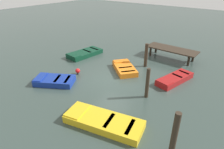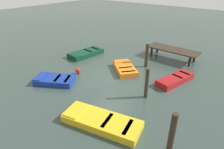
# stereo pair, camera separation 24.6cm
# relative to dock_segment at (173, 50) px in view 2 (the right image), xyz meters

# --- Properties ---
(ground_plane) EXTENTS (80.00, 80.00, 0.00)m
(ground_plane) POSITION_rel_dock_segment_xyz_m (-1.93, -6.39, -0.83)
(ground_plane) COLOR #33423D
(dock_segment) EXTENTS (4.54, 1.77, 0.95)m
(dock_segment) POSITION_rel_dock_segment_xyz_m (0.00, 0.00, 0.00)
(dock_segment) COLOR #33281E
(dock_segment) RESTS_ON ground_plane
(rowboat_red) EXTENTS (1.80, 3.30, 0.46)m
(rowboat_red) POSITION_rel_dock_segment_xyz_m (1.90, -4.04, -0.61)
(rowboat_red) COLOR maroon
(rowboat_red) RESTS_ON ground_plane
(rowboat_orange) EXTENTS (2.92, 2.76, 0.46)m
(rowboat_orange) POSITION_rel_dock_segment_xyz_m (-1.96, -4.70, -0.61)
(rowboat_orange) COLOR orange
(rowboat_orange) RESTS_ON ground_plane
(rowboat_blue) EXTENTS (3.02, 2.57, 0.46)m
(rowboat_blue) POSITION_rel_dock_segment_xyz_m (-4.77, -9.35, -0.61)
(rowboat_blue) COLOR navy
(rowboat_blue) RESTS_ON ground_plane
(rowboat_dark_green) EXTENTS (1.86, 3.47, 0.46)m
(rowboat_dark_green) POSITION_rel_dock_segment_xyz_m (-6.82, -4.21, -0.61)
(rowboat_dark_green) COLOR #0C3823
(rowboat_dark_green) RESTS_ON ground_plane
(rowboat_yellow) EXTENTS (4.22, 2.31, 0.46)m
(rowboat_yellow) POSITION_rel_dock_segment_xyz_m (0.69, -10.61, -0.61)
(rowboat_yellow) COLOR gold
(rowboat_yellow) RESTS_ON ground_plane
(mooring_piling_mid_left) EXTENTS (0.26, 0.26, 2.09)m
(mooring_piling_mid_left) POSITION_rel_dock_segment_xyz_m (4.12, -10.17, 0.22)
(mooring_piling_mid_left) COLOR #33281E
(mooring_piling_mid_left) RESTS_ON ground_plane
(mooring_piling_mid_right) EXTENTS (0.28, 0.28, 1.97)m
(mooring_piling_mid_right) POSITION_rel_dock_segment_xyz_m (-1.03, -2.94, 0.16)
(mooring_piling_mid_right) COLOR #33281E
(mooring_piling_mid_right) RESTS_ON ground_plane
(mooring_piling_center) EXTENTS (0.23, 0.23, 1.96)m
(mooring_piling_center) POSITION_rel_dock_segment_xyz_m (1.23, -7.02, 0.15)
(mooring_piling_center) COLOR #33281E
(mooring_piling_center) RESTS_ON ground_plane
(marker_buoy) EXTENTS (0.36, 0.36, 0.48)m
(marker_buoy) POSITION_rel_dock_segment_xyz_m (-4.46, -7.39, -0.54)
(marker_buoy) COLOR #262626
(marker_buoy) RESTS_ON ground_plane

